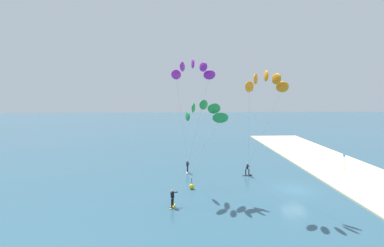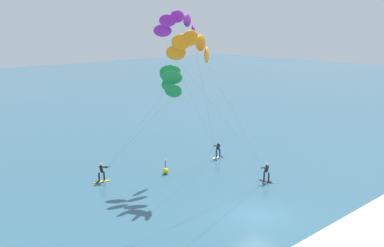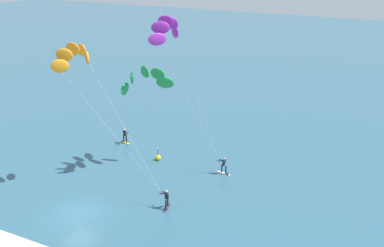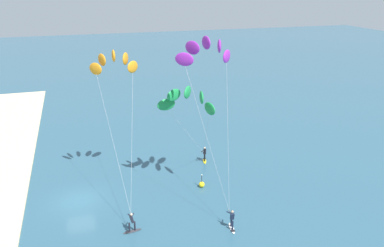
{
  "view_description": "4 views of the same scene",
  "coord_description": "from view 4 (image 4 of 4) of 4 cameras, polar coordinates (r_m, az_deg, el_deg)",
  "views": [
    {
      "loc": [
        -34.09,
        13.32,
        11.2
      ],
      "look_at": [
        5.73,
        11.18,
        6.9
      ],
      "focal_mm": 29.89,
      "sensor_mm": 36.0,
      "label": 1
    },
    {
      "loc": [
        -23.67,
        -18.69,
        13.55
      ],
      "look_at": [
        1.82,
        8.88,
        5.02
      ],
      "focal_mm": 41.76,
      "sensor_mm": 36.0,
      "label": 2
    },
    {
      "loc": [
        22.12,
        -24.26,
        20.34
      ],
      "look_at": [
        5.44,
        10.03,
        5.29
      ],
      "focal_mm": 42.27,
      "sensor_mm": 36.0,
      "label": 3
    },
    {
      "loc": [
        32.56,
        0.82,
        18.79
      ],
      "look_at": [
        1.45,
        10.32,
        6.87
      ],
      "focal_mm": 36.58,
      "sensor_mm": 36.0,
      "label": 4
    }
  ],
  "objects": [
    {
      "name": "ground_plane",
      "position": [
        37.6,
        -16.19,
        -10.74
      ],
      "size": [
        240.0,
        240.0,
        0.0
      ],
      "primitive_type": "plane",
      "color": "#2D566B"
    },
    {
      "name": "kitesurfer_mid_water",
      "position": [
        32.35,
        2.22,
        9.56
      ],
      "size": [
        7.42,
        5.15,
        14.61
      ],
      "color": "white",
      "rests_on": "ground"
    },
    {
      "name": "marker_buoy",
      "position": [
        38.17,
        1.42,
        -8.85
      ],
      "size": [
        0.56,
        0.56,
        1.38
      ],
      "color": "yellow",
      "rests_on": "ground"
    },
    {
      "name": "kitesurfer_far_out",
      "position": [
        35.15,
        -0.53,
        3.11
      ],
      "size": [
        7.86,
        6.38,
        10.06
      ],
      "color": "yellow",
      "rests_on": "ground"
    },
    {
      "name": "kitesurfer_nearshore",
      "position": [
        35.65,
        -11.2,
        7.76
      ],
      "size": [
        9.71,
        4.51,
        13.05
      ],
      "color": "#333338",
      "rests_on": "ground"
    }
  ]
}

